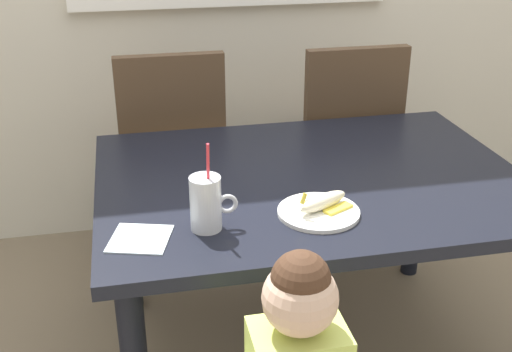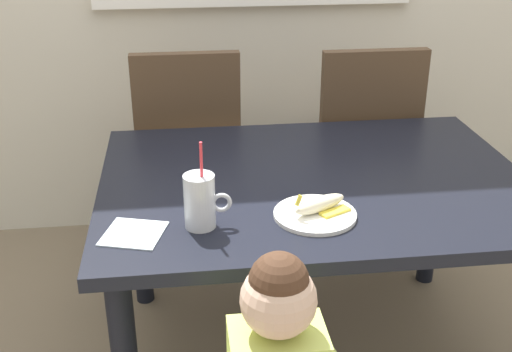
{
  "view_description": "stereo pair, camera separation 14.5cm",
  "coord_description": "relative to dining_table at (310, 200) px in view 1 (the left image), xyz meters",
  "views": [
    {
      "loc": [
        -0.55,
        -1.76,
        1.55
      ],
      "look_at": [
        -0.2,
        -0.1,
        0.76
      ],
      "focal_mm": 44.96,
      "sensor_mm": 36.0,
      "label": 1
    },
    {
      "loc": [
        -0.41,
        -1.79,
        1.55
      ],
      "look_at": [
        -0.2,
        -0.1,
        0.76
      ],
      "focal_mm": 44.96,
      "sensor_mm": 36.0,
      "label": 2
    }
  ],
  "objects": [
    {
      "name": "dining_table",
      "position": [
        0.0,
        0.0,
        0.0
      ],
      "size": [
        1.34,
        0.98,
        0.7
      ],
      "color": "black",
      "rests_on": "ground"
    },
    {
      "name": "ground_plane",
      "position": [
        0.0,
        0.0,
        -0.61
      ],
      "size": [
        24.0,
        24.0,
        0.0
      ],
      "primitive_type": "plane",
      "color": "#7A6B56"
    },
    {
      "name": "dining_chair_right",
      "position": [
        0.35,
        0.68,
        -0.07
      ],
      "size": [
        0.44,
        0.44,
        0.96
      ],
      "rotation": [
        0.0,
        0.0,
        3.14
      ],
      "color": "#4C3826",
      "rests_on": "ground"
    },
    {
      "name": "milk_cup",
      "position": [
        -0.37,
        -0.27,
        0.16
      ],
      "size": [
        0.13,
        0.08,
        0.25
      ],
      "color": "silver",
      "rests_on": "dining_table"
    },
    {
      "name": "paper_napkin",
      "position": [
        -0.55,
        -0.29,
        0.09
      ],
      "size": [
        0.19,
        0.19,
        0.0
      ],
      "primitive_type": "cube",
      "rotation": [
        0.0,
        0.0,
        -0.29
      ],
      "color": "silver",
      "rests_on": "dining_table"
    },
    {
      "name": "dining_chair_left",
      "position": [
        -0.38,
        0.73,
        -0.07
      ],
      "size": [
        0.44,
        0.44,
        0.96
      ],
      "rotation": [
        0.0,
        0.0,
        3.14
      ],
      "color": "#4C3826",
      "rests_on": "ground"
    },
    {
      "name": "peeled_banana",
      "position": [
        -0.04,
        -0.25,
        0.12
      ],
      "size": [
        0.18,
        0.14,
        0.07
      ],
      "rotation": [
        0.0,
        0.0,
        0.47
      ],
      "color": "#F4EAC6",
      "rests_on": "snack_plate"
    },
    {
      "name": "snack_plate",
      "position": [
        -0.05,
        -0.26,
        0.1
      ],
      "size": [
        0.23,
        0.23,
        0.01
      ],
      "primitive_type": "cylinder",
      "color": "white",
      "rests_on": "dining_table"
    }
  ]
}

